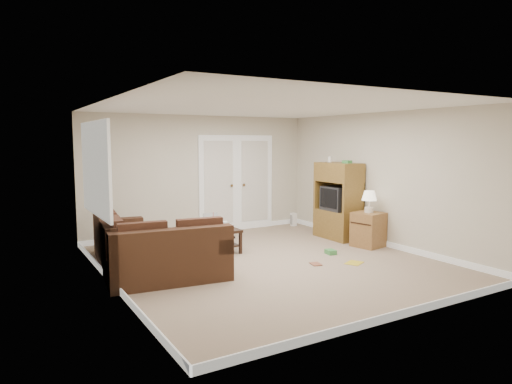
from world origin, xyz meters
TOP-DOWN VIEW (x-y plane):
  - floor at (0.00, 0.00)m, footprint 5.50×5.50m
  - ceiling at (0.00, 0.00)m, footprint 5.00×5.50m
  - wall_left at (-2.50, 0.00)m, footprint 0.02×5.50m
  - wall_right at (2.50, 0.00)m, footprint 0.02×5.50m
  - wall_back at (0.00, 2.75)m, footprint 5.00×0.02m
  - wall_front at (0.00, -2.75)m, footprint 5.00×0.02m
  - baseboards at (0.00, 0.00)m, footprint 5.00×5.50m
  - french_doors at (0.85, 2.71)m, footprint 1.80×0.05m
  - window_left at (-2.46, 1.00)m, footprint 0.05×1.92m
  - sectional_sofa at (-1.91, 0.55)m, footprint 1.80×2.74m
  - coffee_table at (-0.35, 1.25)m, footprint 0.53×1.04m
  - tv_armoire at (2.20, 0.89)m, footprint 0.53×0.96m
  - side_cabinet at (2.20, 0.03)m, footprint 0.58×0.58m
  - space_heater at (2.20, 2.45)m, footprint 0.12×0.10m
  - floor_magazine at (1.17, -0.73)m, footprint 0.37×0.34m
  - floor_greenbox at (1.22, -0.07)m, footprint 0.17×0.21m
  - floor_book at (0.50, -0.46)m, footprint 0.20×0.24m

SIDE VIEW (x-z plane):
  - floor at x=0.00m, z-range 0.00..0.00m
  - floor_magazine at x=1.17m, z-range 0.00..0.01m
  - floor_book at x=0.50m, z-range 0.00..0.02m
  - floor_greenbox at x=1.22m, z-range 0.00..0.08m
  - baseboards at x=0.00m, z-range 0.00..0.10m
  - space_heater at x=2.20m, z-range 0.00..0.30m
  - coffee_table at x=-0.35m, z-range -0.12..0.58m
  - sectional_sofa at x=-1.91m, z-range -0.09..0.71m
  - side_cabinet at x=2.20m, z-range -0.15..0.90m
  - tv_armoire at x=2.20m, z-range -0.05..1.60m
  - french_doors at x=0.85m, z-range -0.03..2.10m
  - wall_left at x=-2.50m, z-range 0.00..2.50m
  - wall_right at x=2.50m, z-range 0.00..2.50m
  - wall_back at x=0.00m, z-range 0.00..2.50m
  - wall_front at x=0.00m, z-range 0.00..2.50m
  - window_left at x=-2.46m, z-range 0.84..2.26m
  - ceiling at x=0.00m, z-range 2.49..2.51m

